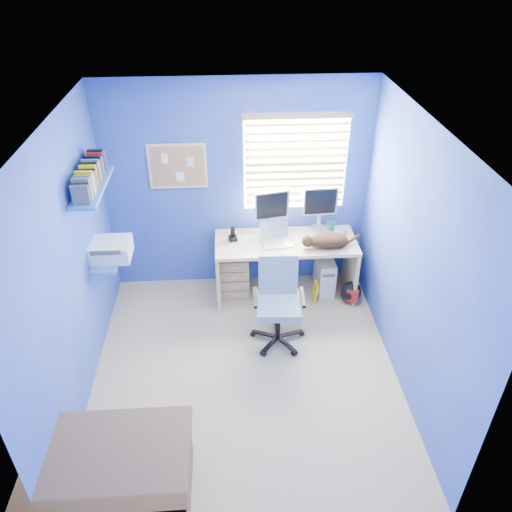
{
  "coord_description": "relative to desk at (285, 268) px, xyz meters",
  "views": [
    {
      "loc": [
        -0.12,
        -3.56,
        3.73
      ],
      "look_at": [
        0.15,
        0.65,
        0.95
      ],
      "focal_mm": 35.0,
      "sensor_mm": 36.0,
      "label": 1
    }
  ],
  "objects": [
    {
      "name": "wall_left",
      "position": [
        -2.03,
        -1.26,
        0.88
      ],
      "size": [
        0.01,
        3.2,
        2.5
      ],
      "primitive_type": "cube",
      "color": "#2744BB",
      "rests_on": "ground"
    },
    {
      "name": "yellow_book",
      "position": [
        0.35,
        -0.15,
        -0.25
      ],
      "size": [
        0.03,
        0.17,
        0.24
      ],
      "primitive_type": "cube",
      "color": "yellow",
      "rests_on": "floor"
    },
    {
      "name": "wall_front",
      "position": [
        -0.53,
        -2.86,
        0.88
      ],
      "size": [
        3.0,
        0.01,
        2.5
      ],
      "primitive_type": "cube",
      "color": "#2744BB",
      "rests_on": "ground"
    },
    {
      "name": "ceiling",
      "position": [
        -0.53,
        -1.26,
        2.13
      ],
      "size": [
        3.0,
        3.2,
        0.0
      ],
      "primitive_type": "cube",
      "color": "white",
      "rests_on": "wall_back"
    },
    {
      "name": "phone",
      "position": [
        -0.61,
        0.07,
        0.45
      ],
      "size": [
        0.11,
        0.12,
        0.17
      ],
      "primitive_type": "cube",
      "rotation": [
        0.0,
        0.0,
        0.18
      ],
      "color": "black",
      "rests_on": "desk"
    },
    {
      "name": "wall_back",
      "position": [
        -0.53,
        0.34,
        0.88
      ],
      "size": [
        3.0,
        0.01,
        2.5
      ],
      "primitive_type": "cube",
      "color": "#2744BB",
      "rests_on": "ground"
    },
    {
      "name": "backpack",
      "position": [
        0.76,
        -0.24,
        -0.22
      ],
      "size": [
        0.3,
        0.26,
        0.29
      ],
      "primitive_type": "ellipsoid",
      "rotation": [
        0.0,
        0.0,
        -0.35
      ],
      "color": "black",
      "rests_on": "floor"
    },
    {
      "name": "wall_right",
      "position": [
        0.97,
        -1.26,
        0.88
      ],
      "size": [
        0.01,
        3.2,
        2.5
      ],
      "primitive_type": "cube",
      "color": "#2744BB",
      "rests_on": "ground"
    },
    {
      "name": "desk",
      "position": [
        0.0,
        0.0,
        0.0
      ],
      "size": [
        1.62,
        0.65,
        0.74
      ],
      "primitive_type": "cube",
      "color": "beige",
      "rests_on": "floor"
    },
    {
      "name": "wall_shelves",
      "position": [
        -1.89,
        -0.51,
        1.06
      ],
      "size": [
        0.42,
        0.9,
        1.05
      ],
      "color": "#3C6DC3",
      "rests_on": "ground"
    },
    {
      "name": "bed_corner",
      "position": [
        -1.59,
        -2.55,
        -0.1
      ],
      "size": [
        1.13,
        0.81,
        0.55
      ],
      "primitive_type": "cube",
      "color": "brown",
      "rests_on": "floor"
    },
    {
      "name": "floor",
      "position": [
        -0.53,
        -1.26,
        -0.37
      ],
      "size": [
        3.0,
        3.2,
        0.0
      ],
      "primitive_type": "cube",
      "color": "tan",
      "rests_on": "ground"
    },
    {
      "name": "tower_pc",
      "position": [
        0.49,
        0.05,
        -0.14
      ],
      "size": [
        0.2,
        0.44,
        0.45
      ],
      "primitive_type": "cube",
      "rotation": [
        0.0,
        0.0,
        0.01
      ],
      "color": "beige",
      "rests_on": "floor"
    },
    {
      "name": "office_chair",
      "position": [
        -0.16,
        -0.79,
        -0.02
      ],
      "size": [
        0.58,
        0.58,
        0.95
      ],
      "color": "black",
      "rests_on": "floor"
    },
    {
      "name": "corkboard",
      "position": [
        -1.18,
        0.33,
        1.18
      ],
      "size": [
        0.64,
        0.02,
        0.52
      ],
      "color": "beige",
      "rests_on": "ground"
    },
    {
      "name": "drawer_boxes",
      "position": [
        -0.61,
        0.03,
        -0.1
      ],
      "size": [
        0.35,
        0.28,
        0.54
      ],
      "primitive_type": "cube",
      "color": "tan",
      "rests_on": "floor"
    },
    {
      "name": "laptop",
      "position": [
        -0.12,
        -0.05,
        0.48
      ],
      "size": [
        0.36,
        0.3,
        0.22
      ],
      "primitive_type": "cube",
      "rotation": [
        0.0,
        0.0,
        0.14
      ],
      "color": "silver",
      "rests_on": "desk"
    },
    {
      "name": "cat",
      "position": [
        0.45,
        -0.15,
        0.45
      ],
      "size": [
        0.47,
        0.28,
        0.16
      ],
      "primitive_type": "ellipsoid",
      "rotation": [
        0.0,
        0.0,
        0.1
      ],
      "color": "black",
      "rests_on": "desk"
    },
    {
      "name": "monitor_left",
      "position": [
        -0.15,
        0.2,
        0.64
      ],
      "size": [
        0.42,
        0.19,
        0.54
      ],
      "primitive_type": "cube",
      "rotation": [
        0.0,
        0.0,
        0.19
      ],
      "color": "silver",
      "rests_on": "desk"
    },
    {
      "name": "cd_spindle",
      "position": [
        0.65,
        0.13,
        0.41
      ],
      "size": [
        0.13,
        0.13,
        0.07
      ],
      "primitive_type": "cylinder",
      "color": "silver",
      "rests_on": "desk"
    },
    {
      "name": "window_blinds",
      "position": [
        0.12,
        0.31,
        1.18
      ],
      "size": [
        1.15,
        0.05,
        1.1
      ],
      "color": "white",
      "rests_on": "ground"
    },
    {
      "name": "monitor_right",
      "position": [
        0.41,
        0.26,
        0.64
      ],
      "size": [
        0.41,
        0.14,
        0.54
      ],
      "primitive_type": "cube",
      "rotation": [
        0.0,
        0.0,
        0.06
      ],
      "color": "silver",
      "rests_on": "desk"
    },
    {
      "name": "mug",
      "position": [
        0.55,
        0.21,
        0.42
      ],
      "size": [
        0.1,
        0.09,
        0.1
      ],
      "primitive_type": "imported",
      "color": "#297872",
      "rests_on": "desk"
    }
  ]
}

